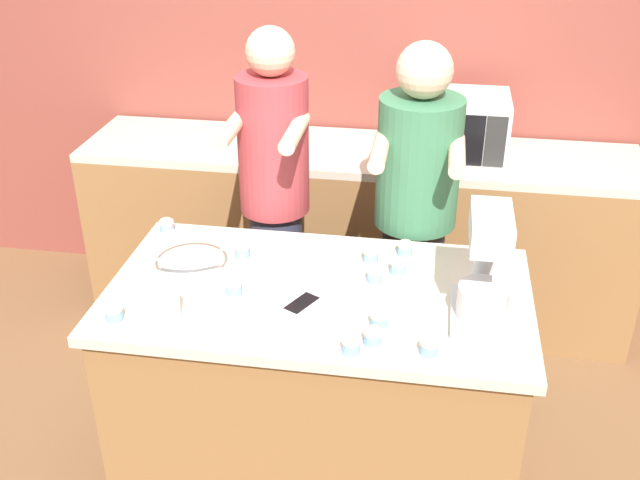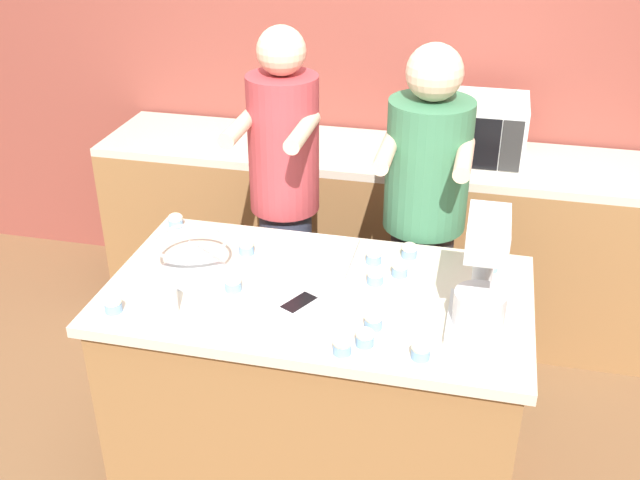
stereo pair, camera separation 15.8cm
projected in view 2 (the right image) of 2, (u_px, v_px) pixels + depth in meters
The scene contains 25 objects.
ground_plane at pixel (318, 471), 3.10m from camera, with size 16.00×16.00×0.00m, color brown.
back_wall at pixel (389, 51), 3.83m from camera, with size 10.00×0.06×2.70m.
island_counter at pixel (318, 387), 2.89m from camera, with size 1.51×0.84×0.89m.
back_counter at pixel (372, 234), 3.95m from camera, with size 2.80×0.60×0.94m.
person_left at pixel (285, 207), 3.26m from camera, with size 0.32×0.49×1.68m.
person_right at pixel (423, 228), 3.16m from camera, with size 0.36×0.51×1.64m.
stand_mixer at pixel (483, 279), 2.41m from camera, with size 0.20×0.30×0.40m.
mixing_bowl at pixel (191, 255), 2.75m from camera, with size 0.28×0.28×0.14m.
baking_tray at pixel (310, 253), 2.88m from camera, with size 0.33×0.30×0.04m.
microwave_oven at pixel (476, 130), 3.56m from camera, with size 0.47×0.38×0.30m.
cell_phone at pixel (299, 303), 2.59m from camera, with size 0.13×0.16×0.01m.
drinking_glass at pixel (167, 298), 2.52m from camera, with size 0.07×0.07×0.12m.
cupcake_0 at pixel (374, 256), 2.83m from camera, with size 0.06×0.06×0.06m.
cupcake_1 at pixel (233, 283), 2.66m from camera, with size 0.06×0.06×0.06m.
cupcake_2 at pixel (175, 220), 3.10m from camera, with size 0.06×0.06×0.06m.
cupcake_3 at pixel (490, 263), 2.78m from camera, with size 0.06×0.06×0.06m.
cupcake_4 at pixel (421, 350), 2.31m from camera, with size 0.06×0.06×0.06m.
cupcake_5 at pixel (365, 337), 2.37m from camera, with size 0.06×0.06×0.06m.
cupcake_6 at pixel (400, 268), 2.75m from camera, with size 0.06×0.06×0.06m.
cupcake_7 at pixel (409, 250), 2.87m from camera, with size 0.06×0.06×0.06m.
cupcake_8 at pixel (342, 345), 2.34m from camera, with size 0.06×0.06×0.06m.
cupcake_9 at pixel (373, 320), 2.46m from camera, with size 0.06×0.06×0.06m.
cupcake_10 at pixel (113, 304), 2.54m from camera, with size 0.06×0.06×0.06m.
cupcake_11 at pixel (375, 276), 2.70m from camera, with size 0.06×0.06×0.06m.
cupcake_12 at pixel (246, 247), 2.90m from camera, with size 0.06×0.06×0.06m.
Camera 2 is at (0.52, -2.21, 2.32)m, focal length 42.00 mm.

